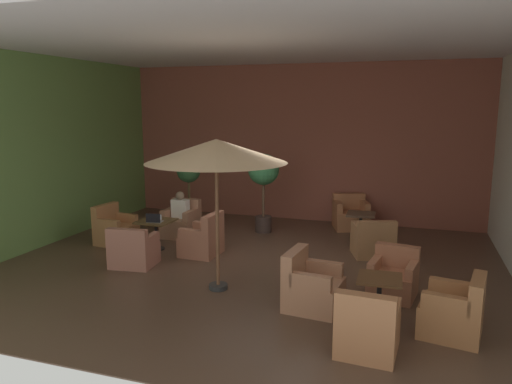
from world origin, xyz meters
name	(u,v)px	position (x,y,z in m)	size (l,w,h in m)	color
ground_plane	(249,266)	(0.00, 0.00, -0.01)	(9.60, 8.25, 0.02)	brown
wall_back_brick	(299,143)	(0.00, 4.08, 2.06)	(9.60, 0.08, 4.12)	brown
wall_left_accent	(42,152)	(-4.76, 0.00, 2.06)	(0.08, 8.25, 4.12)	#6C974B
ceiling_slab	(249,43)	(0.00, 0.00, 4.15)	(9.60, 8.25, 0.06)	silver
cafe_table_front_left	(156,226)	(-2.24, 0.38, 0.51)	(0.73, 0.73, 0.64)	black
armchair_front_left_north	(203,240)	(-1.12, 0.33, 0.32)	(0.76, 0.80, 0.89)	#AB684E
armchair_front_left_east	(182,223)	(-2.20, 1.48, 0.33)	(0.75, 0.77, 0.86)	#AD7455
armchair_front_left_south	(115,230)	(-3.35, 0.48, 0.32)	(0.80, 0.80, 0.87)	#AF7143
armchair_front_left_west	(133,251)	(-2.11, -0.73, 0.29)	(0.87, 0.80, 0.79)	#A86754
cafe_table_front_right	(361,220)	(1.85, 2.42, 0.49)	(0.65, 0.65, 0.64)	black
armchair_front_right_north	(350,216)	(1.49, 3.50, 0.32)	(1.02, 1.01, 0.85)	#B06B43
armchair_front_right_east	(373,242)	(2.22, 1.34, 0.31)	(0.97, 0.94, 0.80)	#AF764A
cafe_table_mid_center	(379,288)	(2.54, -1.67, 0.48)	(0.63, 0.63, 0.64)	black
armchair_mid_center_north	(393,278)	(2.70, -0.67, 0.29)	(0.82, 0.85, 0.79)	#AE6747
armchair_mid_center_east	(311,288)	(1.53, -1.56, 0.32)	(0.87, 0.87, 0.89)	#B57856
armchair_mid_center_south	(367,329)	(2.48, -2.68, 0.32)	(0.77, 0.82, 0.86)	#B47248
armchair_mid_center_west	(454,313)	(3.54, -1.85, 0.32)	(0.89, 0.86, 0.86)	#AE6F42
patio_umbrella_tall_red	(216,152)	(-0.11, -1.30, 2.32)	(2.30, 2.30, 2.53)	#2D2D2D
potted_tree_left_corner	(189,185)	(-2.47, 2.46, 1.06)	(0.60, 0.60, 1.73)	#372C2F
potted_tree_mid_left	(263,177)	(-0.49, 2.48, 1.37)	(0.75, 0.75, 1.92)	#3E2E29
patron_blue_shirt	(180,206)	(-2.20, 1.44, 0.73)	(0.40, 0.22, 0.63)	silver
iced_drink_cup	(160,217)	(-2.18, 0.45, 0.69)	(0.08, 0.08, 0.11)	white
open_laptop	(154,220)	(-2.18, 0.21, 0.69)	(0.34, 0.27, 0.20)	#9EA0A5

